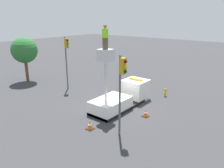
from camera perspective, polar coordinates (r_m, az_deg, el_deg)
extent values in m
plane|color=#38383A|center=(19.17, 1.57, -6.29)|extent=(120.00, 120.00, 0.00)
cube|color=black|center=(19.12, 1.57, -5.96)|extent=(5.45, 2.21, 0.24)
cube|color=white|center=(18.21, -0.34, -5.61)|extent=(3.43, 2.15, 1.16)
cube|color=white|center=(20.92, 6.11, -1.50)|extent=(2.02, 2.15, 1.93)
cube|color=black|center=(21.63, 7.60, 0.15)|extent=(0.03, 1.83, 0.77)
cube|color=orange|center=(20.61, 6.20, 1.22)|extent=(0.36, 1.29, 0.14)
cylinder|color=silver|center=(16.99, -1.68, 0.77)|extent=(0.22, 0.22, 3.35)
cube|color=silver|center=(16.53, -1.74, 7.52)|extent=(0.99, 0.99, 0.90)
cube|color=brown|center=(16.41, -1.77, 10.52)|extent=(0.34, 0.26, 0.84)
cube|color=#8CEA1E|center=(16.34, -1.80, 13.13)|extent=(0.40, 0.26, 0.66)
sphere|color=#9E704C|center=(16.31, -1.81, 14.69)|extent=(0.23, 0.23, 0.23)
cylinder|color=orange|center=(16.31, -1.81, 14.99)|extent=(0.26, 0.26, 0.09)
cylinder|color=#515156|center=(13.99, 2.05, -3.46)|extent=(0.14, 0.14, 5.42)
cube|color=#B79314|center=(13.28, 2.87, 4.70)|extent=(0.34, 0.28, 1.00)
sphere|color=#490707|center=(13.11, 3.55, 5.91)|extent=(0.22, 0.22, 0.22)
sphere|color=gold|center=(13.17, 3.52, 4.58)|extent=(0.22, 0.22, 0.22)
sphere|color=#083710|center=(13.24, 3.50, 3.28)|extent=(0.22, 0.22, 0.22)
cylinder|color=#515156|center=(23.89, -11.82, 5.21)|extent=(0.14, 0.14, 5.64)
cube|color=#B79314|center=(23.38, -11.81, 10.35)|extent=(0.34, 0.28, 1.00)
sphere|color=#490707|center=(23.21, -11.56, 11.09)|extent=(0.22, 0.22, 0.22)
sphere|color=#503C07|center=(23.24, -11.52, 10.33)|extent=(0.22, 0.22, 0.22)
sphere|color=green|center=(23.28, -11.47, 9.57)|extent=(0.22, 0.22, 0.22)
cylinder|color=gold|center=(22.40, 13.74, -2.27)|extent=(0.23, 0.23, 0.71)
sphere|color=gold|center=(22.27, 13.81, -1.27)|extent=(0.20, 0.20, 0.20)
cylinder|color=gold|center=(22.23, 13.55, -2.22)|extent=(0.12, 0.09, 0.09)
cylinder|color=gold|center=(22.53, 13.94, -1.98)|extent=(0.12, 0.09, 0.09)
cube|color=black|center=(15.89, -5.74, -11.58)|extent=(0.51, 0.51, 0.03)
cone|color=orange|center=(15.75, -5.77, -10.62)|extent=(0.43, 0.43, 0.63)
cylinder|color=white|center=(15.74, -5.78, -10.52)|extent=(0.22, 0.22, 0.09)
cube|color=black|center=(17.83, 8.73, -8.33)|extent=(0.51, 0.51, 0.03)
cone|color=orange|center=(17.72, 8.77, -7.54)|extent=(0.43, 0.43, 0.57)
cylinder|color=white|center=(17.71, 8.77, -7.45)|extent=(0.22, 0.22, 0.08)
cylinder|color=brown|center=(28.46, -21.38, 3.34)|extent=(0.36, 0.36, 2.77)
sphere|color=#286B2D|center=(28.03, -21.93, 8.21)|extent=(3.05, 3.05, 3.05)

